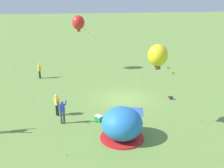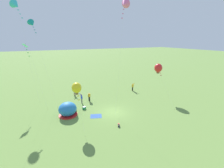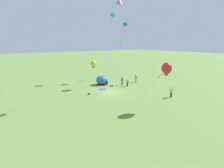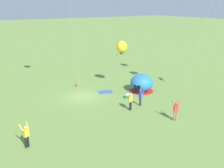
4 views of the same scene
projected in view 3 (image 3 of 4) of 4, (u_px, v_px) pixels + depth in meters
The scene contains 15 objects.
ground_plane at pixel (110, 93), 33.87m from camera, with size 300.00×300.00×0.00m, color olive.
popup_tent at pixel (102, 80), 40.16m from camera, with size 2.81×2.81×2.10m.
picnic_blanket at pixel (102, 89), 36.19m from camera, with size 1.70×1.30×0.01m, color #3359A5.
cooler_box at pixel (112, 85), 38.61m from camera, with size 0.64×0.62×0.44m.
toddler_crawling at pixel (89, 94), 32.53m from camera, with size 0.38×0.55×0.32m.
person_arms_raised at pixel (122, 81), 39.62m from camera, with size 0.47×0.68×1.89m.
person_watching_sky at pixel (136, 78), 42.33m from camera, with size 0.72×0.63×1.89m.
person_far_back at pixel (171, 92), 30.83m from camera, with size 0.71×0.60×1.89m.
person_center_field at pixel (127, 82), 38.57m from camera, with size 0.54×0.38×1.72m.
kite_pink at pixel (118, 3), 28.85m from camera, with size 3.13×2.61×16.58m.
kite_teal at pixel (124, 25), 44.76m from camera, with size 3.08×6.21×14.49m.
kite_red at pixel (167, 68), 25.05m from camera, with size 2.05×6.80×6.72m.
kite_cyan at pixel (112, 16), 44.25m from camera, with size 3.30×3.58×16.79m.
kite_yellow at pixel (93, 64), 36.94m from camera, with size 1.29×4.30×5.80m.
kite_green at pixel (122, 41), 47.06m from camera, with size 1.56×2.52×10.52m.
Camera 3 is at (27.20, -17.89, 9.48)m, focal length 28.00 mm.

